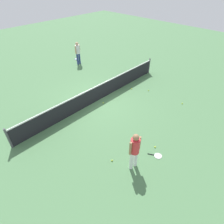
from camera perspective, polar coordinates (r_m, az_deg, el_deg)
The scene contains 12 objects.
ground_plane at distance 11.05m, azimuth -4.20°, elevation 3.55°, with size 40.00×40.00×0.00m, color #4C7A4C.
court_net at distance 10.78m, azimuth -4.32°, elevation 5.75°, with size 10.09×0.09×1.07m.
player_near_side at distance 6.92m, azimuth 6.82°, elevation -10.92°, with size 0.53×0.39×1.70m.
player_far_side at distance 15.42m, azimuth -10.25°, elevation 17.47°, with size 0.53×0.39×1.70m.
tennis_racket_near_player at distance 8.18m, azimuth 13.44°, elevation -12.63°, with size 0.43×0.59×0.03m.
tennis_racket_far_player at distance 16.71m, azimuth -10.63°, elevation 15.34°, with size 0.48×0.58×0.03m.
tennis_ball_near_player at distance 10.76m, azimuth -2.68°, elevation 2.80°, with size 0.07×0.07×0.07m, color #C6E033.
tennis_ball_by_net at distance 12.11m, azimuth 5.84°, elevation 6.94°, with size 0.07×0.07×0.07m, color #C6E033.
tennis_ball_midcourt at distance 12.10m, azimuth 10.92°, elevation 6.39°, with size 0.07×0.07×0.07m, color #C6E033.
tennis_ball_baseline at distance 11.40m, azimuth 20.31°, elevation 2.43°, with size 0.07×0.07×0.07m, color #C6E033.
tennis_ball_stray_left at distance 7.79m, azimuth 0.01°, elevation -14.34°, with size 0.07×0.07×0.07m, color #C6E033.
tennis_ball_stray_right at distance 8.45m, azimuth 12.79°, elevation -10.18°, with size 0.07×0.07×0.07m, color #C6E033.
Camera 1 is at (-6.04, -6.90, 6.16)m, focal length 30.48 mm.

